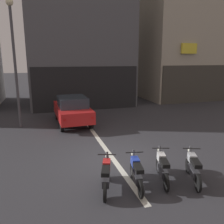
% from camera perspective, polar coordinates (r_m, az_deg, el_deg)
% --- Properties ---
extents(ground_plane, '(120.00, 120.00, 0.00)m').
position_cam_1_polar(ground_plane, '(9.02, 0.47, -11.69)').
color(ground_plane, '#333338').
extents(lane_centre_line, '(0.20, 18.00, 0.01)m').
position_cam_1_polar(lane_centre_line, '(14.54, -6.64, -2.12)').
color(lane_centre_line, silver).
rests_on(lane_centre_line, ground).
extents(building_mid_block, '(8.07, 8.64, 11.00)m').
position_cam_1_polar(building_mid_block, '(21.44, -8.69, 17.43)').
color(building_mid_block, '#56565B').
rests_on(building_mid_block, ground).
extents(building_far_right, '(8.10, 8.19, 17.06)m').
position_cam_1_polar(building_far_right, '(25.48, 16.56, 23.20)').
color(building_far_right, '#B2A893').
rests_on(building_far_right, ground).
extents(car_red_crossing_near, '(1.87, 4.15, 1.64)m').
position_cam_1_polar(car_red_crossing_near, '(13.71, -9.69, 0.66)').
color(car_red_crossing_near, black).
rests_on(car_red_crossing_near, ground).
extents(street_lamp, '(0.36, 0.36, 6.70)m').
position_cam_1_polar(street_lamp, '(13.57, -22.87, 13.32)').
color(street_lamp, '#47474C').
rests_on(street_lamp, ground).
extents(motorcycle_red_row_leftmost, '(0.68, 1.60, 0.98)m').
position_cam_1_polar(motorcycle_red_row_leftmost, '(7.01, -1.41, -15.16)').
color(motorcycle_red_row_leftmost, black).
rests_on(motorcycle_red_row_leftmost, ground).
extents(motorcycle_blue_row_left_mid, '(0.55, 1.65, 0.98)m').
position_cam_1_polar(motorcycle_blue_row_left_mid, '(7.20, 5.96, -14.44)').
color(motorcycle_blue_row_left_mid, black).
rests_on(motorcycle_blue_row_left_mid, ground).
extents(motorcycle_white_row_centre, '(0.64, 1.62, 0.98)m').
position_cam_1_polar(motorcycle_white_row_centre, '(7.63, 12.19, -13.03)').
color(motorcycle_white_row_centre, black).
rests_on(motorcycle_white_row_centre, ground).
extents(motorcycle_silver_row_right_mid, '(0.72, 1.58, 0.98)m').
position_cam_1_polar(motorcycle_silver_row_right_mid, '(7.86, 19.24, -12.69)').
color(motorcycle_silver_row_right_mid, black).
rests_on(motorcycle_silver_row_right_mid, ground).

